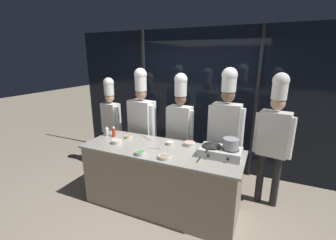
# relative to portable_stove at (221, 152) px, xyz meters

# --- Properties ---
(ground_plane) EXTENTS (24.00, 24.00, 0.00)m
(ground_plane) POSITION_rel_portable_stove_xyz_m (-0.82, -0.08, -1.00)
(ground_plane) COLOR gray
(window_wall_back) EXTENTS (5.30, 0.09, 2.70)m
(window_wall_back) POSITION_rel_portable_stove_xyz_m (-0.82, 1.48, 0.35)
(window_wall_back) COLOR black
(window_wall_back) RESTS_ON ground_plane
(demo_counter) EXTENTS (2.28, 0.82, 0.94)m
(demo_counter) POSITION_rel_portable_stove_xyz_m (-0.82, -0.08, -0.53)
(demo_counter) COLOR gray
(demo_counter) RESTS_ON ground_plane
(portable_stove) EXTENTS (0.52, 0.34, 0.13)m
(portable_stove) POSITION_rel_portable_stove_xyz_m (0.00, 0.00, 0.00)
(portable_stove) COLOR silver
(portable_stove) RESTS_ON demo_counter
(frying_pan) EXTENTS (0.25, 0.44, 0.05)m
(frying_pan) POSITION_rel_portable_stove_xyz_m (-0.12, -0.00, 0.09)
(frying_pan) COLOR #232326
(frying_pan) RESTS_ON portable_stove
(stock_pot) EXTENTS (0.23, 0.20, 0.14)m
(stock_pot) POSITION_rel_portable_stove_xyz_m (0.12, 0.00, 0.14)
(stock_pot) COLOR #93969B
(stock_pot) RESTS_ON portable_stove
(squeeze_bottle_chili) EXTENTS (0.05, 0.05, 0.19)m
(squeeze_bottle_chili) POSITION_rel_portable_stove_xyz_m (-1.73, 0.06, 0.03)
(squeeze_bottle_chili) COLOR red
(squeeze_bottle_chili) RESTS_ON demo_counter
(squeeze_bottle_clear) EXTENTS (0.06, 0.06, 0.16)m
(squeeze_bottle_clear) POSITION_rel_portable_stove_xyz_m (-1.85, 0.04, 0.01)
(squeeze_bottle_clear) COLOR white
(squeeze_bottle_clear) RESTS_ON demo_counter
(prep_bowl_carrots) EXTENTS (0.11, 0.11, 0.05)m
(prep_bowl_carrots) POSITION_rel_portable_stove_xyz_m (-1.47, 0.09, -0.03)
(prep_bowl_carrots) COLOR silver
(prep_bowl_carrots) RESTS_ON demo_counter
(prep_bowl_chicken) EXTENTS (0.16, 0.16, 0.06)m
(prep_bowl_chicken) POSITION_rel_portable_stove_xyz_m (-1.50, -0.17, -0.03)
(prep_bowl_chicken) COLOR silver
(prep_bowl_chicken) RESTS_ON demo_counter
(prep_bowl_rice) EXTENTS (0.11, 0.11, 0.05)m
(prep_bowl_rice) POSITION_rel_portable_stove_xyz_m (-0.76, 0.10, -0.03)
(prep_bowl_rice) COLOR silver
(prep_bowl_rice) RESTS_ON demo_counter
(prep_bowl_shrimp) EXTENTS (0.16, 0.16, 0.05)m
(prep_bowl_shrimp) POSITION_rel_portable_stove_xyz_m (-0.48, 0.18, -0.03)
(prep_bowl_shrimp) COLOR silver
(prep_bowl_shrimp) RESTS_ON demo_counter
(prep_bowl_scallions) EXTENTS (0.14, 0.14, 0.05)m
(prep_bowl_scallions) POSITION_rel_portable_stove_xyz_m (-0.97, -0.38, -0.03)
(prep_bowl_scallions) COLOR silver
(prep_bowl_scallions) RESTS_ON demo_counter
(prep_bowl_mushrooms) EXTENTS (0.17, 0.17, 0.04)m
(prep_bowl_mushrooms) POSITION_rel_portable_stove_xyz_m (-0.63, -0.35, -0.04)
(prep_bowl_mushrooms) COLOR silver
(prep_bowl_mushrooms) RESTS_ON demo_counter
(serving_spoon_slotted) EXTENTS (0.20, 0.08, 0.02)m
(serving_spoon_slotted) POSITION_rel_portable_stove_xyz_m (-0.85, -0.11, -0.05)
(serving_spoon_slotted) COLOR #B2B5BA
(serving_spoon_slotted) RESTS_ON demo_counter
(serving_spoon_solid) EXTENTS (0.26, 0.15, 0.02)m
(serving_spoon_solid) POSITION_rel_portable_stove_xyz_m (-1.16, 0.19, -0.05)
(serving_spoon_solid) COLOR #B2B5BA
(serving_spoon_solid) RESTS_ON demo_counter
(chef_head) EXTENTS (0.48, 0.26, 1.81)m
(chef_head) POSITION_rel_portable_stove_xyz_m (-2.27, 0.68, 0.07)
(chef_head) COLOR #2D3856
(chef_head) RESTS_ON ground_plane
(chef_sous) EXTENTS (0.60, 0.32, 2.00)m
(chef_sous) POSITION_rel_portable_stove_xyz_m (-1.51, 0.59, 0.13)
(chef_sous) COLOR #232326
(chef_sous) RESTS_ON ground_plane
(chef_line) EXTENTS (0.50, 0.23, 1.94)m
(chef_line) POSITION_rel_portable_stove_xyz_m (-0.80, 0.62, 0.15)
(chef_line) COLOR #4C4C51
(chef_line) RESTS_ON ground_plane
(chef_pastry) EXTENTS (0.55, 0.24, 2.04)m
(chef_pastry) POSITION_rel_portable_stove_xyz_m (-0.05, 0.61, 0.21)
(chef_pastry) COLOR #232326
(chef_pastry) RESTS_ON ground_plane
(chef_apprentice) EXTENTS (0.52, 0.28, 1.98)m
(chef_apprentice) POSITION_rel_portable_stove_xyz_m (0.61, 0.65, 0.17)
(chef_apprentice) COLOR #232326
(chef_apprentice) RESTS_ON ground_plane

